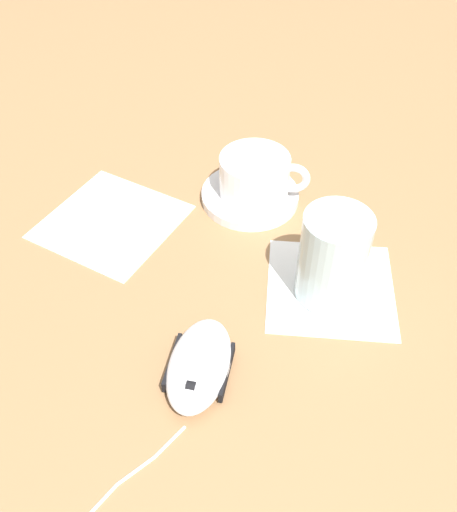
{
  "coord_description": "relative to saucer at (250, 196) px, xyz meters",
  "views": [
    {
      "loc": [
        0.18,
        0.43,
        0.49
      ],
      "look_at": [
        0.02,
        -0.0,
        0.03
      ],
      "focal_mm": 40.0,
      "sensor_mm": 36.0,
      "label": 1
    }
  ],
  "objects": [
    {
      "name": "computer_mouse",
      "position": [
        0.15,
        0.24,
        0.01
      ],
      "size": [
        0.11,
        0.13,
        0.03
      ],
      "color": "silver",
      "rests_on": "ground"
    },
    {
      "name": "ground_plane",
      "position": [
        0.05,
        0.12,
        -0.01
      ],
      "size": [
        3.0,
        3.0,
        0.0
      ],
      "primitive_type": "plane",
      "color": "olive"
    },
    {
      "name": "coffee_cup",
      "position": [
        -0.01,
        0.0,
        0.03
      ],
      "size": [
        0.11,
        0.09,
        0.06
      ],
      "color": "white",
      "rests_on": "saucer"
    },
    {
      "name": "saucer",
      "position": [
        0.0,
        0.0,
        0.0
      ],
      "size": [
        0.13,
        0.13,
        0.01
      ],
      "primitive_type": "cylinder",
      "color": "white",
      "rests_on": "ground"
    },
    {
      "name": "napkin_under_glass",
      "position": [
        -0.03,
        0.18,
        -0.01
      ],
      "size": [
        0.19,
        0.19,
        0.0
      ],
      "primitive_type": "cube",
      "rotation": [
        0.0,
        0.0,
        -0.44
      ],
      "color": "white",
      "rests_on": "ground"
    },
    {
      "name": "napkin_spare",
      "position": [
        0.18,
        -0.02,
        -0.01
      ],
      "size": [
        0.22,
        0.22,
        0.0
      ],
      "primitive_type": "cube",
      "rotation": [
        0.0,
        0.0,
        0.71
      ],
      "color": "silver",
      "rests_on": "ground"
    },
    {
      "name": "drinking_glass",
      "position": [
        -0.02,
        0.18,
        0.05
      ],
      "size": [
        0.07,
        0.07,
        0.11
      ],
      "primitive_type": "cylinder",
      "color": "silver",
      "rests_on": "napkin_under_glass"
    }
  ]
}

